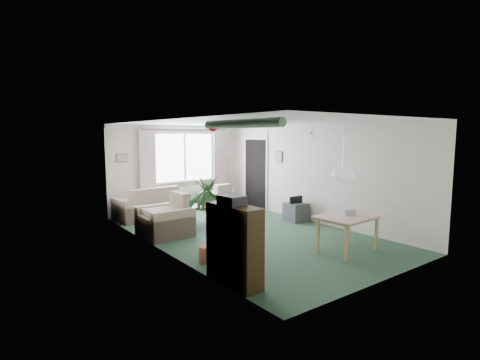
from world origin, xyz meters
TOP-DOWN VIEW (x-y plane):
  - ground at (0.00, 0.00)m, footprint 6.50×6.50m
  - window at (0.20, 3.23)m, footprint 1.80×0.03m
  - curtain_rod at (0.20, 3.15)m, footprint 2.60×0.03m
  - curtain_left at (-0.95, 3.13)m, footprint 0.45×0.08m
  - curtain_right at (1.35, 3.13)m, footprint 0.45×0.08m
  - radiator at (0.20, 3.19)m, footprint 1.20×0.10m
  - doorway at (1.99, 2.20)m, footprint 0.03×0.95m
  - pendant_lamp at (0.20, -2.30)m, footprint 0.36×0.36m
  - tinsel_garland at (-1.92, -2.30)m, footprint 1.60×1.60m
  - bauble_cluster_a at (1.30, 0.90)m, footprint 0.20×0.20m
  - bauble_cluster_b at (1.60, -0.30)m, footprint 0.20×0.20m
  - wall_picture_back at (-1.60, 3.23)m, footprint 0.28×0.03m
  - wall_picture_right at (1.98, 1.20)m, footprint 0.03×0.24m
  - sofa at (-1.10, 2.75)m, footprint 1.71×0.99m
  - armchair_corner at (0.94, 2.73)m, footprint 0.92×0.88m
  - armchair_left at (-1.50, 0.96)m, footprint 0.97×1.02m
  - coffee_table at (-0.27, 1.45)m, footprint 1.10×0.82m
  - photo_frame at (-0.21, 1.45)m, footprint 0.12×0.04m
  - bookshelf at (-1.84, -2.04)m, footprint 0.36×0.96m
  - hifi_box at (-1.87, -2.03)m, footprint 0.31×0.37m
  - houseplant at (-1.65, -1.02)m, footprint 0.79×0.79m
  - dining_table at (0.71, -2.05)m, footprint 1.09×0.75m
  - gift_box at (0.76, -1.99)m, footprint 0.29×0.23m
  - tv_cube at (1.70, 0.26)m, footprint 0.49×0.54m
  - pet_bed at (0.84, 1.83)m, footprint 0.62×0.62m

SIDE VIEW (x-z plane):
  - ground at x=0.00m, z-range 0.00..0.00m
  - pet_bed at x=0.84m, z-range 0.00..0.12m
  - coffee_table at x=-0.27m, z-range 0.00..0.44m
  - tv_cube at x=1.70m, z-range 0.00..0.46m
  - dining_table at x=0.71m, z-range 0.00..0.66m
  - armchair_corner at x=0.94m, z-range 0.00..0.75m
  - radiator at x=0.20m, z-range 0.12..0.68m
  - sofa at x=-1.10m, z-range 0.00..0.83m
  - armchair_left at x=-1.50m, z-range 0.00..0.90m
  - photo_frame at x=-0.21m, z-range 0.44..0.60m
  - bookshelf at x=-1.84m, z-range 0.00..1.16m
  - gift_box at x=0.76m, z-range 0.66..0.78m
  - houseplant at x=-1.65m, z-range 0.00..1.52m
  - doorway at x=1.99m, z-range 0.00..2.00m
  - hifi_box at x=-1.87m, z-range 1.16..1.30m
  - curtain_left at x=-0.95m, z-range 0.27..2.27m
  - curtain_right at x=1.35m, z-range 0.27..2.27m
  - pendant_lamp at x=0.20m, z-range 1.30..1.66m
  - window at x=0.20m, z-range 0.85..2.15m
  - wall_picture_back at x=-1.60m, z-range 1.44..1.66m
  - wall_picture_right at x=1.98m, z-range 1.40..1.70m
  - bauble_cluster_a at x=1.30m, z-range 2.12..2.32m
  - bauble_cluster_b at x=1.60m, z-range 2.12..2.32m
  - curtain_rod at x=0.20m, z-range 2.25..2.29m
  - tinsel_garland at x=-1.92m, z-range 2.22..2.34m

